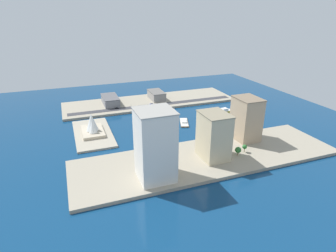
% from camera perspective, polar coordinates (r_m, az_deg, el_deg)
% --- Properties ---
extents(ground_plane, '(440.00, 440.00, 0.00)m').
position_cam_1_polar(ground_plane, '(329.99, 0.90, 0.35)').
color(ground_plane, navy).
extents(quay_west, '(70.00, 240.00, 2.86)m').
position_cam_1_polar(quay_west, '(257.16, 8.09, -6.29)').
color(quay_west, '#9E937F').
rests_on(quay_west, ground_plane).
extents(quay_east, '(70.00, 240.00, 2.86)m').
position_cam_1_polar(quay_east, '(408.02, -3.61, 4.89)').
color(quay_east, '#9E937F').
rests_on(quay_east, ground_plane).
extents(peninsula_point, '(82.46, 38.22, 2.00)m').
position_cam_1_polar(peninsula_point, '(313.79, -14.88, -1.46)').
color(peninsula_point, '#A89E89').
rests_on(peninsula_point, ground_plane).
extents(road_strip, '(10.93, 228.00, 0.15)m').
position_cam_1_polar(road_strip, '(388.79, -2.72, 4.25)').
color(road_strip, '#38383D').
rests_on(road_strip, quay_east).
extents(ferry_yellow_fast, '(11.28, 25.81, 5.87)m').
position_cam_1_polar(ferry_yellow_fast, '(373.83, 11.18, 2.98)').
color(ferry_yellow_fast, yellow).
rests_on(ferry_yellow_fast, ground_plane).
extents(patrol_launch_navy, '(8.74, 9.09, 3.51)m').
position_cam_1_polar(patrol_launch_navy, '(306.11, 0.92, -1.23)').
color(patrol_launch_navy, '#1E284C').
rests_on(patrol_launch_navy, ground_plane).
extents(barge_flat_brown, '(29.13, 17.68, 3.11)m').
position_cam_1_polar(barge_flat_brown, '(333.81, 3.26, 0.78)').
color(barge_flat_brown, brown).
rests_on(barge_flat_brown, ground_plane).
extents(yacht_sleek_gray, '(8.05, 11.07, 4.04)m').
position_cam_1_polar(yacht_sleek_gray, '(368.84, 0.85, 3.02)').
color(yacht_sleek_gray, '#999EA3').
rests_on(yacht_sleek_gray, ground_plane).
extents(catamaran_blue, '(17.83, 10.08, 4.43)m').
position_cam_1_polar(catamaran_blue, '(335.94, 16.17, 0.15)').
color(catamaran_blue, blue).
rests_on(catamaran_blue, ground_plane).
extents(hotel_broad_white, '(27.88, 27.71, 55.40)m').
position_cam_1_polar(hotel_broad_white, '(210.80, -2.60, -3.91)').
color(hotel_broad_white, silver).
rests_on(hotel_broad_white, quay_west).
extents(carpark_squat_concrete, '(35.00, 18.96, 11.64)m').
position_cam_1_polar(carpark_squat_concrete, '(414.15, -2.34, 6.24)').
color(carpark_squat_concrete, gray).
rests_on(carpark_squat_concrete, quay_east).
extents(apartment_midrise_tan, '(28.22, 21.95, 42.78)m').
position_cam_1_polar(apartment_midrise_tan, '(289.66, 15.48, 1.44)').
color(apartment_midrise_tan, tan).
rests_on(apartment_midrise_tan, quay_west).
extents(office_block_beige, '(28.90, 22.07, 41.03)m').
position_cam_1_polar(office_block_beige, '(246.66, 9.21, -1.96)').
color(office_block_beige, '#C6B793').
rests_on(office_block_beige, quay_west).
extents(warehouse_low_gray, '(40.68, 20.49, 11.02)m').
position_cam_1_polar(warehouse_low_gray, '(399.08, -11.54, 5.12)').
color(warehouse_low_gray, gray).
rests_on(warehouse_low_gray, quay_east).
extents(hatchback_blue, '(2.07, 4.55, 1.42)m').
position_cam_1_polar(hatchback_blue, '(390.95, -3.34, 4.46)').
color(hatchback_blue, black).
rests_on(hatchback_blue, road_strip).
extents(pickup_red, '(1.88, 4.48, 1.46)m').
position_cam_1_polar(pickup_red, '(388.42, -0.96, 4.38)').
color(pickup_red, black).
rests_on(pickup_red, road_strip).
extents(taxi_yellow_cab, '(2.02, 4.82, 1.69)m').
position_cam_1_polar(taxi_yellow_cab, '(381.77, -5.18, 3.98)').
color(taxi_yellow_cab, black).
rests_on(taxi_yellow_cab, road_strip).
extents(suv_black, '(1.79, 4.70, 1.59)m').
position_cam_1_polar(suv_black, '(379.19, -10.27, 3.57)').
color(suv_black, black).
rests_on(suv_black, road_strip).
extents(traffic_light_waterfront, '(0.36, 0.36, 6.50)m').
position_cam_1_polar(traffic_light_waterfront, '(372.53, -7.43, 3.96)').
color(traffic_light_waterfront, black).
rests_on(traffic_light_waterfront, quay_east).
extents(opera_landmark, '(37.37, 22.42, 21.65)m').
position_cam_1_polar(opera_landmark, '(310.68, -15.04, 0.04)').
color(opera_landmark, '#BCAD93').
rests_on(opera_landmark, peninsula_point).
extents(park_tree_cluster, '(8.37, 14.20, 8.22)m').
position_cam_1_polar(park_tree_cluster, '(262.39, 14.33, -4.52)').
color(park_tree_cluster, brown).
rests_on(park_tree_cluster, quay_west).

